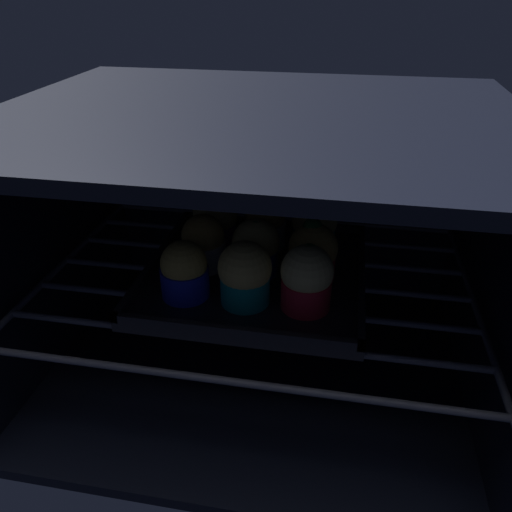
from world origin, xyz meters
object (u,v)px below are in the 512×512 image
at_px(baking_tray, 256,274).
at_px(muffin_row0_col0, 184,271).
at_px(muffin_row1_col2, 313,252).
at_px(muffin_row0_col1, 245,275).
at_px(muffin_row2_col0, 215,218).
at_px(muffin_row2_col2, 314,226).
at_px(muffin_row2_col1, 268,223).
at_px(muffin_row0_col2, 307,279).
at_px(muffin_row1_col0, 203,243).
at_px(muffin_row1_col1, 254,247).

bearing_deg(baking_tray, muffin_row0_col0, -136.49).
bearing_deg(muffin_row1_col2, muffin_row0_col1, -136.49).
height_order(muffin_row2_col0, muffin_row2_col2, muffin_row2_col0).
relative_size(muffin_row0_col1, muffin_row2_col1, 0.99).
height_order(muffin_row0_col2, muffin_row1_col0, muffin_row0_col2).
xyz_separation_m(muffin_row2_col1, muffin_row2_col2, (0.06, 0.00, 0.00)).
distance_m(muffin_row0_col0, muffin_row1_col1, 0.10).
height_order(muffin_row0_col1, muffin_row1_col1, muffin_row0_col1).
xyz_separation_m(baking_tray, muffin_row2_col0, (-0.07, 0.07, 0.04)).
height_order(muffin_row1_col0, muffin_row2_col2, muffin_row2_col2).
distance_m(baking_tray, muffin_row0_col0, 0.11).
xyz_separation_m(baking_tray, muffin_row0_col1, (0.00, -0.07, 0.04)).
bearing_deg(baking_tray, muffin_row2_col2, 47.02).
bearing_deg(muffin_row1_col0, muffin_row0_col2, -26.15).
xyz_separation_m(muffin_row2_col0, muffin_row2_col1, (0.07, 0.00, -0.00)).
height_order(muffin_row1_col0, muffin_row2_col0, muffin_row2_col0).
relative_size(muffin_row1_col1, muffin_row2_col0, 0.90).
bearing_deg(muffin_row0_col0, muffin_row0_col1, -0.93).
distance_m(muffin_row0_col2, muffin_row1_col2, 0.06).
height_order(muffin_row0_col1, muffin_row1_col0, muffin_row0_col1).
xyz_separation_m(muffin_row0_col0, muffin_row0_col2, (0.14, 0.00, 0.01)).
xyz_separation_m(muffin_row0_col2, muffin_row2_col1, (-0.07, 0.14, -0.00)).
relative_size(baking_tray, muffin_row1_col1, 3.78).
relative_size(muffin_row1_col1, muffin_row2_col2, 0.98).
xyz_separation_m(muffin_row1_col0, muffin_row2_col2, (0.14, 0.07, 0.00)).
bearing_deg(muffin_row0_col2, muffin_row2_col0, 135.87).
bearing_deg(muffin_row0_col1, muffin_row1_col0, 134.39).
distance_m(muffin_row1_col0, muffin_row1_col2, 0.14).
xyz_separation_m(muffin_row0_col1, muffin_row1_col0, (-0.07, 0.07, -0.00)).
height_order(baking_tray, muffin_row1_col2, muffin_row1_col2).
relative_size(muffin_row0_col0, muffin_row0_col2, 0.90).
bearing_deg(muffin_row2_col1, muffin_row2_col0, -178.12).
bearing_deg(muffin_row2_col1, muffin_row0_col1, -91.32).
distance_m(muffin_row1_col1, muffin_row2_col2, 0.10).
height_order(muffin_row0_col0, muffin_row0_col1, muffin_row0_col1).
bearing_deg(muffin_row2_col0, muffin_row0_col0, -90.81).
relative_size(muffin_row1_col0, muffin_row2_col1, 0.92).
distance_m(baking_tray, muffin_row1_col1, 0.04).
bearing_deg(muffin_row2_col1, muffin_row0_col0, -118.46).
height_order(baking_tray, muffin_row0_col2, muffin_row0_col2).
bearing_deg(muffin_row2_col2, muffin_row1_col2, -87.00).
height_order(muffin_row1_col0, muffin_row1_col2, muffin_row1_col2).
bearing_deg(muffin_row0_col2, muffin_row2_col1, 115.63).
bearing_deg(muffin_row0_col1, muffin_row1_col2, 43.51).
height_order(muffin_row0_col0, muffin_row1_col0, muffin_row1_col0).
distance_m(baking_tray, muffin_row2_col1, 0.08).
bearing_deg(muffin_row1_col2, muffin_row2_col0, 153.41).
distance_m(muffin_row0_col1, muffin_row2_col0, 0.15).
distance_m(muffin_row0_col1, muffin_row1_col2, 0.10).
bearing_deg(muffin_row1_col2, muffin_row1_col0, 178.76).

